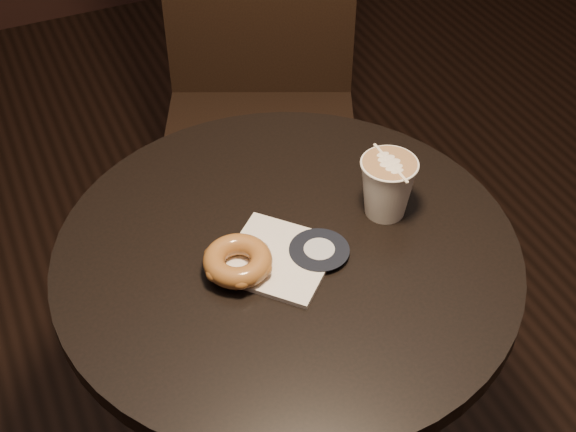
{
  "coord_description": "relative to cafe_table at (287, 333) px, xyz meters",
  "views": [
    {
      "loc": [
        -0.35,
        -0.77,
        1.6
      ],
      "look_at": [
        0.01,
        0.03,
        0.79
      ],
      "focal_mm": 50.0,
      "sensor_mm": 36.0,
      "label": 1
    }
  ],
  "objects": [
    {
      "name": "cafe_table",
      "position": [
        0.0,
        0.0,
        0.0
      ],
      "size": [
        0.7,
        0.7,
        0.75
      ],
      "color": "black",
      "rests_on": "ground"
    },
    {
      "name": "chair",
      "position": [
        0.23,
        0.66,
        0.06
      ],
      "size": [
        0.57,
        0.57,
        1.09
      ],
      "rotation": [
        0.0,
        0.0,
        -0.42
      ],
      "color": "black",
      "rests_on": "ground"
    },
    {
      "name": "pastry_bag",
      "position": [
        -0.02,
        -0.02,
        0.2
      ],
      "size": [
        0.21,
        0.21,
        0.01
      ],
      "primitive_type": "cube",
      "rotation": [
        0.0,
        0.0,
        0.75
      ],
      "color": "silver",
      "rests_on": "cafe_table"
    },
    {
      "name": "doughnut",
      "position": [
        -0.08,
        -0.02,
        0.22
      ],
      "size": [
        0.1,
        0.1,
        0.03
      ],
      "primitive_type": "torus",
      "color": "brown",
      "rests_on": "pastry_bag"
    },
    {
      "name": "latte_cup",
      "position": [
        0.17,
        0.01,
        0.25
      ],
      "size": [
        0.09,
        0.09,
        0.1
      ],
      "primitive_type": null,
      "color": "white",
      "rests_on": "cafe_table"
    }
  ]
}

